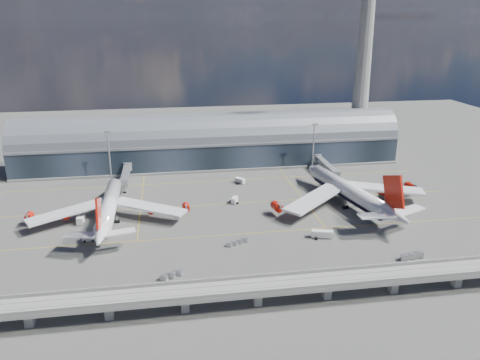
{
  "coord_description": "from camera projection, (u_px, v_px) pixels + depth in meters",
  "views": [
    {
      "loc": [
        -22.28,
        -164.05,
        75.62
      ],
      "look_at": [
        5.38,
        10.0,
        14.0
      ],
      "focal_mm": 35.0,
      "sensor_mm": 36.0,
      "label": 1
    }
  ],
  "objects": [
    {
      "name": "cargo_train_1",
      "position": [
        237.0,
        242.0,
        164.16
      ],
      "size": [
        8.53,
        4.65,
        1.45
      ],
      "rotation": [
        0.0,
        0.0,
        1.17
      ],
      "color": "gray",
      "rests_on": "ground"
    },
    {
      "name": "floodlight_mast_right",
      "position": [
        313.0,
        147.0,
        235.38
      ],
      "size": [
        3.0,
        0.7,
        25.7
      ],
      "color": "gray",
      "rests_on": "ground"
    },
    {
      "name": "airliner_right",
      "position": [
        350.0,
        192.0,
        196.27
      ],
      "size": [
        69.17,
        72.39,
        23.11
      ],
      "rotation": [
        0.0,
        0.0,
        0.2
      ],
      "color": "white",
      "rests_on": "ground"
    },
    {
      "name": "control_tower",
      "position": [
        363.0,
        63.0,
        254.12
      ],
      "size": [
        19.0,
        19.0,
        103.0
      ],
      "color": "gray",
      "rests_on": "ground"
    },
    {
      "name": "service_truck_2",
      "position": [
        322.0,
        234.0,
        168.85
      ],
      "size": [
        7.96,
        4.21,
        2.77
      ],
      "rotation": [
        0.0,
        0.0,
        1.29
      ],
      "color": "silver",
      "rests_on": "ground"
    },
    {
      "name": "terminal",
      "position": [
        210.0,
        144.0,
        250.16
      ],
      "size": [
        200.0,
        30.0,
        28.0
      ],
      "color": "#1C252F",
      "rests_on": "ground"
    },
    {
      "name": "jet_bridge_left",
      "position": [
        126.0,
        173.0,
        222.65
      ],
      "size": [
        4.4,
        28.0,
        7.25
      ],
      "color": "gray",
      "rests_on": "ground"
    },
    {
      "name": "taxi_lines",
      "position": [
        223.0,
        202.0,
        201.8
      ],
      "size": [
        200.0,
        80.12,
        0.01
      ],
      "color": "gold",
      "rests_on": "ground"
    },
    {
      "name": "floodlight_mast_left",
      "position": [
        109.0,
        156.0,
        220.56
      ],
      "size": [
        3.0,
        0.7,
        25.7
      ],
      "color": "gray",
      "rests_on": "ground"
    },
    {
      "name": "service_truck_5",
      "position": [
        240.0,
        181.0,
        224.45
      ],
      "size": [
        4.76,
        5.3,
        2.5
      ],
      "rotation": [
        0.0,
        0.0,
        0.67
      ],
      "color": "silver",
      "rests_on": "ground"
    },
    {
      "name": "jet_bridge_right",
      "position": [
        325.0,
        165.0,
        235.41
      ],
      "size": [
        4.4,
        32.0,
        7.25
      ],
      "color": "gray",
      "rests_on": "ground"
    },
    {
      "name": "cargo_train_2",
      "position": [
        412.0,
        256.0,
        154.18
      ],
      "size": [
        8.85,
        3.41,
        1.94
      ],
      "rotation": [
        0.0,
        0.0,
        1.38
      ],
      "color": "gray",
      "rests_on": "ground"
    },
    {
      "name": "service_truck_0",
      "position": [
        81.0,
        219.0,
        181.45
      ],
      "size": [
        2.72,
        7.34,
        3.02
      ],
      "rotation": [
        0.0,
        0.0,
        -0.02
      ],
      "color": "silver",
      "rests_on": "ground"
    },
    {
      "name": "service_truck_3",
      "position": [
        387.0,
        192.0,
        208.97
      ],
      "size": [
        4.76,
        6.58,
        2.98
      ],
      "rotation": [
        0.0,
        0.0,
        -0.44
      ],
      "color": "silver",
      "rests_on": "ground"
    },
    {
      "name": "ground",
      "position": [
        230.0,
        223.0,
        181.2
      ],
      "size": [
        500.0,
        500.0,
        0.0
      ],
      "primitive_type": "plane",
      "color": "#474744",
      "rests_on": "ground"
    },
    {
      "name": "service_truck_1",
      "position": [
        89.0,
        238.0,
        166.51
      ],
      "size": [
        4.43,
        2.24,
        2.55
      ],
      "rotation": [
        0.0,
        0.0,
        1.56
      ],
      "color": "silver",
      "rests_on": "ground"
    },
    {
      "name": "cargo_train_0",
      "position": [
        172.0,
        275.0,
        143.03
      ],
      "size": [
        7.59,
        4.73,
        1.71
      ],
      "rotation": [
        0.0,
        0.0,
        1.13
      ],
      "color": "gray",
      "rests_on": "ground"
    },
    {
      "name": "guideway",
      "position": [
        258.0,
        288.0,
        128.17
      ],
      "size": [
        220.0,
        8.5,
        7.2
      ],
      "color": "gray",
      "rests_on": "ground"
    },
    {
      "name": "airliner_left",
      "position": [
        108.0,
        208.0,
        180.7
      ],
      "size": [
        62.78,
        65.9,
        20.14
      ],
      "rotation": [
        0.0,
        0.0,
        0.0
      ],
      "color": "white",
      "rests_on": "ground"
    },
    {
      "name": "service_truck_4",
      "position": [
        234.0,
        200.0,
        200.56
      ],
      "size": [
        3.63,
        4.77,
        2.51
      ],
      "rotation": [
        0.0,
        0.0,
        -0.43
      ],
      "color": "silver",
      "rests_on": "ground"
    }
  ]
}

